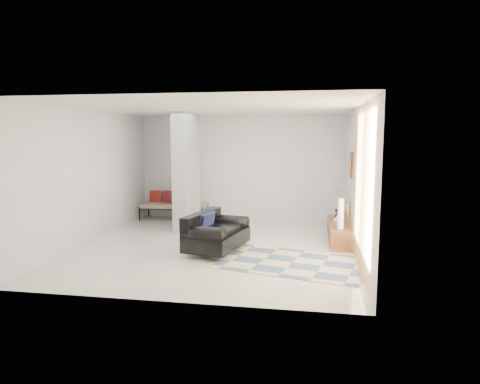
# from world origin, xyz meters

# --- Properties ---
(floor) EXTENTS (6.00, 6.00, 0.00)m
(floor) POSITION_xyz_m (0.00, 0.00, 0.00)
(floor) COLOR silver
(floor) RESTS_ON ground
(ceiling) EXTENTS (6.00, 6.00, 0.00)m
(ceiling) POSITION_xyz_m (0.00, 0.00, 2.80)
(ceiling) COLOR white
(ceiling) RESTS_ON wall_back
(wall_back) EXTENTS (6.00, 0.00, 6.00)m
(wall_back) POSITION_xyz_m (0.00, 3.00, 1.40)
(wall_back) COLOR silver
(wall_back) RESTS_ON ground
(wall_front) EXTENTS (6.00, 0.00, 6.00)m
(wall_front) POSITION_xyz_m (0.00, -3.00, 1.40)
(wall_front) COLOR silver
(wall_front) RESTS_ON ground
(wall_left) EXTENTS (0.00, 6.00, 6.00)m
(wall_left) POSITION_xyz_m (-2.75, 0.00, 1.40)
(wall_left) COLOR silver
(wall_left) RESTS_ON ground
(wall_right) EXTENTS (0.00, 6.00, 6.00)m
(wall_right) POSITION_xyz_m (2.75, 0.00, 1.40)
(wall_right) COLOR silver
(wall_right) RESTS_ON ground
(partition_column) EXTENTS (0.35, 1.20, 2.80)m
(partition_column) POSITION_xyz_m (-1.10, 1.60, 1.40)
(partition_column) COLOR #A0A5A7
(partition_column) RESTS_ON floor
(hallway_door) EXTENTS (0.85, 0.06, 2.04)m
(hallway_door) POSITION_xyz_m (-2.10, 2.96, 1.02)
(hallway_door) COLOR silver
(hallway_door) RESTS_ON floor
(curtain) EXTENTS (0.00, 2.55, 2.55)m
(curtain) POSITION_xyz_m (2.67, -1.15, 1.45)
(curtain) COLOR #F0953F
(curtain) RESTS_ON wall_right
(wall_art) EXTENTS (0.04, 0.45, 0.55)m
(wall_art) POSITION_xyz_m (2.72, 0.90, 1.65)
(wall_art) COLOR #38190F
(wall_art) RESTS_ON wall_right
(media_console) EXTENTS (0.45, 1.90, 0.80)m
(media_console) POSITION_xyz_m (2.52, 0.90, 0.20)
(media_console) COLOR brown
(media_console) RESTS_ON floor
(loveseat) EXTENTS (1.14, 1.61, 0.76)m
(loveseat) POSITION_xyz_m (0.04, -0.36, 0.36)
(loveseat) COLOR silver
(loveseat) RESTS_ON floor
(daybed) EXTENTS (1.77, 0.79, 0.77)m
(daybed) POSITION_xyz_m (-1.79, 2.63, 0.42)
(daybed) COLOR black
(daybed) RESTS_ON floor
(area_rug) EXTENTS (2.88, 2.25, 0.01)m
(area_rug) POSITION_xyz_m (1.60, -0.90, 0.01)
(area_rug) COLOR beige
(area_rug) RESTS_ON floor
(cylinder_lamp) EXTENTS (0.11, 0.11, 0.62)m
(cylinder_lamp) POSITION_xyz_m (2.50, 0.29, 0.71)
(cylinder_lamp) COLOR white
(cylinder_lamp) RESTS_ON media_console
(bronze_figurine) EXTENTS (0.13, 0.13, 0.23)m
(bronze_figurine) POSITION_xyz_m (2.47, 1.32, 0.51)
(bronze_figurine) COLOR #311E15
(bronze_figurine) RESTS_ON media_console
(vase) EXTENTS (0.20, 0.20, 0.18)m
(vase) POSITION_xyz_m (2.47, 0.85, 0.49)
(vase) COLOR white
(vase) RESTS_ON media_console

